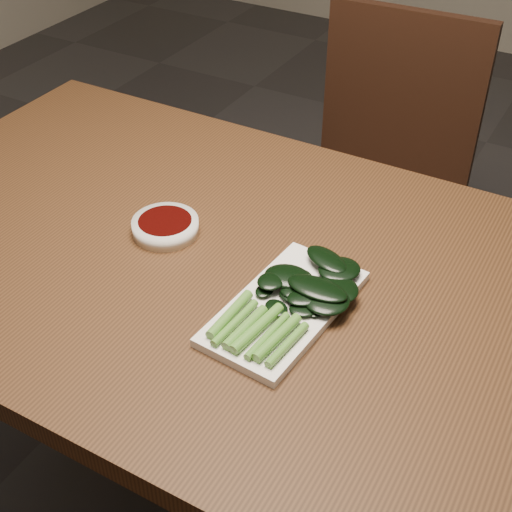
% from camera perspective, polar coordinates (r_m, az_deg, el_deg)
% --- Properties ---
extents(table, '(1.40, 0.80, 0.75)m').
position_cam_1_polar(table, '(1.18, -1.12, -3.27)').
color(table, '#432713').
rests_on(table, ground).
extents(chair_far, '(0.42, 0.42, 0.89)m').
position_cam_1_polar(chair_far, '(1.86, 9.80, 6.04)').
color(chair_far, black).
rests_on(chair_far, ground).
extents(sauce_bowl, '(0.11, 0.11, 0.03)m').
position_cam_1_polar(sauce_bowl, '(1.20, -7.26, 2.38)').
color(sauce_bowl, white).
rests_on(sauce_bowl, table).
extents(serving_plate, '(0.16, 0.28, 0.01)m').
position_cam_1_polar(serving_plate, '(1.04, 2.31, -4.16)').
color(serving_plate, white).
rests_on(serving_plate, table).
extents(gai_lan, '(0.17, 0.27, 0.02)m').
position_cam_1_polar(gai_lan, '(1.04, 3.74, -2.97)').
color(gai_lan, '#5A9A35').
rests_on(gai_lan, serving_plate).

